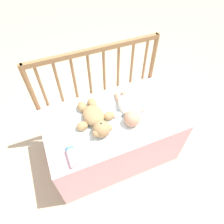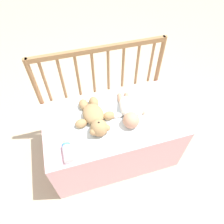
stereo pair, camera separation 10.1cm
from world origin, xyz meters
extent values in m
plane|color=#C6B293|center=(0.00, 0.00, 0.00)|extent=(12.00, 12.00, 0.00)
cube|color=#EDB7C6|center=(0.00, 0.00, 0.25)|extent=(1.06, 0.61, 0.51)
cylinder|color=#997047|center=(-0.51, 0.33, 0.46)|extent=(0.04, 0.04, 0.93)
cylinder|color=#997047|center=(0.51, 0.33, 0.46)|extent=(0.04, 0.04, 0.93)
cube|color=#997047|center=(0.00, 0.33, 0.91)|extent=(1.02, 0.03, 0.04)
cylinder|color=#997047|center=(-0.43, 0.33, 0.70)|extent=(0.02, 0.02, 0.38)
cylinder|color=#997047|center=(-0.31, 0.33, 0.70)|extent=(0.02, 0.02, 0.38)
cylinder|color=#997047|center=(-0.18, 0.33, 0.70)|extent=(0.02, 0.02, 0.38)
cylinder|color=#997047|center=(-0.06, 0.33, 0.70)|extent=(0.02, 0.02, 0.38)
cylinder|color=#997047|center=(0.06, 0.33, 0.70)|extent=(0.02, 0.02, 0.38)
cylinder|color=#997047|center=(0.18, 0.33, 0.70)|extent=(0.02, 0.02, 0.38)
cylinder|color=#997047|center=(0.31, 0.33, 0.70)|extent=(0.02, 0.02, 0.38)
cylinder|color=#997047|center=(0.43, 0.33, 0.70)|extent=(0.02, 0.02, 0.38)
cube|color=white|center=(-0.01, 0.04, 0.51)|extent=(0.74, 0.48, 0.01)
ellipsoid|color=tan|center=(-0.14, 0.04, 0.56)|extent=(0.17, 0.21, 0.10)
sphere|color=tan|center=(-0.13, -0.10, 0.57)|extent=(0.12, 0.12, 0.12)
sphere|color=tan|center=(-0.13, -0.10, 0.60)|extent=(0.05, 0.05, 0.05)
sphere|color=black|center=(-0.13, -0.10, 0.63)|extent=(0.02, 0.02, 0.02)
sphere|color=tan|center=(-0.08, -0.12, 0.57)|extent=(0.05, 0.05, 0.05)
sphere|color=tan|center=(-0.18, -0.13, 0.57)|extent=(0.05, 0.05, 0.05)
ellipsoid|color=tan|center=(-0.03, 0.01, 0.54)|extent=(0.09, 0.07, 0.07)
ellipsoid|color=tan|center=(-0.24, -0.01, 0.54)|extent=(0.09, 0.07, 0.07)
ellipsoid|color=tan|center=(-0.10, 0.17, 0.54)|extent=(0.08, 0.10, 0.07)
ellipsoid|color=tan|center=(-0.19, 0.17, 0.54)|extent=(0.08, 0.10, 0.07)
ellipsoid|color=white|center=(0.13, 0.04, 0.56)|extent=(0.14, 0.22, 0.10)
sphere|color=tan|center=(0.11, -0.10, 0.57)|extent=(0.12, 0.12, 0.12)
ellipsoid|color=white|center=(0.21, -0.02, 0.53)|extent=(0.10, 0.05, 0.04)
ellipsoid|color=white|center=(0.04, 0.00, 0.53)|extent=(0.10, 0.05, 0.04)
sphere|color=tan|center=(0.24, -0.03, 0.53)|extent=(0.04, 0.04, 0.04)
sphere|color=tan|center=(0.01, 0.00, 0.53)|extent=(0.04, 0.04, 0.04)
ellipsoid|color=tan|center=(0.17, 0.15, 0.53)|extent=(0.06, 0.10, 0.05)
ellipsoid|color=tan|center=(0.11, 0.15, 0.53)|extent=(0.06, 0.10, 0.05)
sphere|color=tan|center=(0.18, 0.20, 0.53)|extent=(0.04, 0.04, 0.04)
sphere|color=tan|center=(0.12, 0.20, 0.53)|extent=(0.04, 0.04, 0.04)
cylinder|color=white|center=(-0.37, -0.22, 0.54)|extent=(0.06, 0.12, 0.06)
cylinder|color=#4C99D8|center=(-0.37, -0.16, 0.54)|extent=(0.06, 0.02, 0.06)
sphere|color=#EAC67F|center=(-0.37, -0.14, 0.54)|extent=(0.04, 0.04, 0.04)
camera|label=1|loc=(-0.37, -0.87, 1.71)|focal=32.00mm
camera|label=2|loc=(-0.27, -0.90, 1.71)|focal=32.00mm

